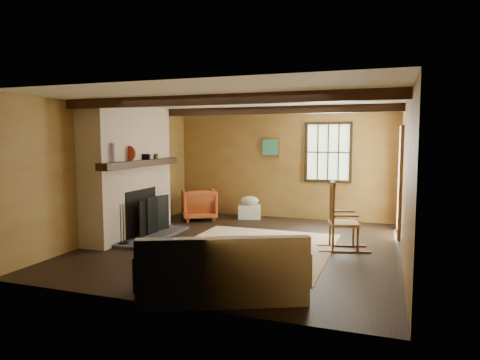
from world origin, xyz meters
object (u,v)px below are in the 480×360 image
at_px(sofa, 223,274).
at_px(laundry_basket, 250,212).
at_px(rocking_chair, 341,221).
at_px(fireplace, 130,177).
at_px(armchair, 199,204).

bearing_deg(sofa, laundry_basket, 80.05).
distance_m(rocking_chair, laundry_basket, 3.10).
relative_size(fireplace, rocking_chair, 2.13).
relative_size(sofa, laundry_basket, 4.11).
bearing_deg(fireplace, laundry_basket, 56.82).
xyz_separation_m(sofa, laundry_basket, (-1.21, 4.69, -0.12)).
height_order(rocking_chair, armchair, rocking_chair).
bearing_deg(fireplace, sofa, -40.11).
distance_m(fireplace, rocking_chair, 3.85).
bearing_deg(rocking_chair, fireplace, 79.32).
bearing_deg(rocking_chair, laundry_basket, 32.20).
xyz_separation_m(rocking_chair, armchair, (-3.27, 1.63, -0.13)).
bearing_deg(rocking_chair, sofa, 143.72).
height_order(rocking_chair, sofa, rocking_chair).
relative_size(fireplace, armchair, 3.21).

